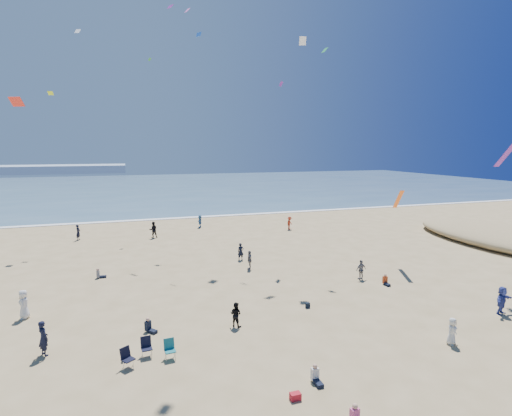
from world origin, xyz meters
name	(u,v)px	position (x,y,z in m)	size (l,w,h in m)	color
ground	(270,398)	(0.00, 0.00, 0.00)	(220.00, 220.00, 0.00)	tan
ocean	(147,187)	(0.00, 95.00, 0.03)	(220.00, 100.00, 0.06)	#476B84
surf_line	(165,219)	(0.00, 45.00, 0.04)	(220.00, 1.20, 0.08)	white
standing_flyers	(239,255)	(4.11, 19.39, 0.86)	(29.91, 37.10, 1.92)	black
seated_group	(247,317)	(1.17, 7.13, 0.42)	(22.02, 22.35, 0.84)	silver
chair_cluster	(149,352)	(-4.72, 4.62, 0.50)	(2.74, 1.54, 1.00)	black
white_tote	(126,357)	(-5.80, 5.06, 0.20)	(0.35, 0.20, 0.40)	white
black_backpack	(171,346)	(-3.53, 5.41, 0.19)	(0.30, 0.22, 0.38)	black
cooler	(295,396)	(0.96, -0.46, 0.15)	(0.45, 0.30, 0.30)	#B21925
navy_bag	(308,305)	(5.69, 8.25, 0.17)	(0.28, 0.18, 0.34)	black
kites_aloft	(319,86)	(8.83, 13.46, 15.08)	(43.00, 44.13, 30.18)	#B9DC1D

